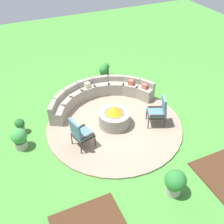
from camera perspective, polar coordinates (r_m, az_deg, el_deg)
name	(u,v)px	position (r m, az deg, el deg)	size (l,w,h in m)	color
ground_plane	(114,125)	(9.28, 0.51, -2.89)	(24.00, 24.00, 0.00)	#478C38
patio_circle	(114,125)	(9.26, 0.51, -2.75)	(4.65, 4.65, 0.06)	gray
fire_pit	(114,117)	(9.05, 0.52, -1.14)	(1.06, 1.06, 0.77)	gray
curved_stone_bench	(98,94)	(10.20, -2.96, 3.82)	(4.13, 1.65, 0.71)	gray
lounge_chair_front_left	(80,133)	(8.13, -6.82, -4.41)	(0.71, 0.68, 1.08)	#2D2319
lounge_chair_front_right	(159,111)	(9.06, 9.98, 0.27)	(0.76, 0.73, 1.08)	#2D2319
potted_plant_0	(175,182)	(7.27, 13.33, -14.33)	(0.57, 0.57, 0.78)	#A89E8E
potted_plant_1	(20,138)	(8.72, -19.13, -5.28)	(0.49, 0.49, 0.72)	#A89E8E
potted_plant_2	(106,69)	(11.93, -1.33, 9.15)	(0.33, 0.33, 0.62)	#605B56
potted_plant_3	(103,72)	(11.64, -1.85, 8.53)	(0.37, 0.37, 0.65)	#605B56
potted_plant_4	(20,126)	(9.34, -18.99, -2.75)	(0.32, 0.32, 0.54)	#A89E8E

